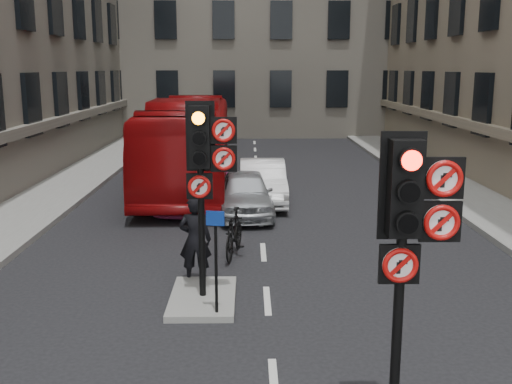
{
  "coord_description": "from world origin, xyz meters",
  "views": [
    {
      "loc": [
        -0.34,
        -5.52,
        4.27
      ],
      "look_at": [
        -0.24,
        2.49,
        2.6
      ],
      "focal_mm": 42.0,
      "sensor_mm": 36.0,
      "label": 1
    }
  ],
  "objects_px": {
    "motorcyclist": "(195,240)",
    "info_sign": "(216,248)",
    "signal_near": "(411,220)",
    "car_pink": "(195,182)",
    "car_white": "(263,182)",
    "bus_red": "(189,143)",
    "motorcycle": "(234,233)",
    "car_silver": "(245,193)",
    "signal_far": "(205,158)"
  },
  "relations": [
    {
      "from": "motorcyclist",
      "to": "info_sign",
      "type": "xyz_separation_m",
      "value": [
        0.52,
        -1.82,
        0.39
      ]
    },
    {
      "from": "signal_near",
      "to": "car_pink",
      "type": "distance_m",
      "value": 12.73
    },
    {
      "from": "car_white",
      "to": "info_sign",
      "type": "distance_m",
      "value": 9.2
    },
    {
      "from": "signal_near",
      "to": "info_sign",
      "type": "distance_m",
      "value": 4.19
    },
    {
      "from": "bus_red",
      "to": "motorcycle",
      "type": "height_order",
      "value": "bus_red"
    },
    {
      "from": "car_silver",
      "to": "info_sign",
      "type": "relative_size",
      "value": 2.1
    },
    {
      "from": "signal_near",
      "to": "signal_far",
      "type": "xyz_separation_m",
      "value": [
        -2.6,
        4.0,
        0.12
      ]
    },
    {
      "from": "signal_near",
      "to": "motorcycle",
      "type": "xyz_separation_m",
      "value": [
        -2.17,
        6.75,
        -2.04
      ]
    },
    {
      "from": "signal_far",
      "to": "car_pink",
      "type": "height_order",
      "value": "signal_far"
    },
    {
      "from": "info_sign",
      "to": "bus_red",
      "type": "bearing_deg",
      "value": 107.68
    },
    {
      "from": "motorcycle",
      "to": "motorcyclist",
      "type": "xyz_separation_m",
      "value": [
        -0.73,
        -1.74,
        0.35
      ]
    },
    {
      "from": "signal_far",
      "to": "car_white",
      "type": "xyz_separation_m",
      "value": [
        1.22,
        8.31,
        -2.03
      ]
    },
    {
      "from": "motorcyclist",
      "to": "info_sign",
      "type": "relative_size",
      "value": 0.99
    },
    {
      "from": "car_silver",
      "to": "bus_red",
      "type": "distance_m",
      "value": 4.84
    },
    {
      "from": "car_pink",
      "to": "signal_far",
      "type": "bearing_deg",
      "value": -80.63
    },
    {
      "from": "motorcycle",
      "to": "info_sign",
      "type": "relative_size",
      "value": 1.0
    },
    {
      "from": "signal_far",
      "to": "bus_red",
      "type": "distance_m",
      "value": 11.09
    },
    {
      "from": "signal_far",
      "to": "car_pink",
      "type": "relative_size",
      "value": 0.73
    },
    {
      "from": "car_silver",
      "to": "motorcyclist",
      "type": "distance_m",
      "value": 5.76
    },
    {
      "from": "signal_near",
      "to": "car_white",
      "type": "height_order",
      "value": "signal_near"
    },
    {
      "from": "signal_near",
      "to": "signal_far",
      "type": "bearing_deg",
      "value": 123.02
    },
    {
      "from": "car_silver",
      "to": "car_pink",
      "type": "distance_m",
      "value": 2.14
    },
    {
      "from": "motorcycle",
      "to": "info_sign",
      "type": "height_order",
      "value": "info_sign"
    },
    {
      "from": "car_pink",
      "to": "bus_red",
      "type": "relative_size",
      "value": 0.42
    },
    {
      "from": "car_silver",
      "to": "bus_red",
      "type": "xyz_separation_m",
      "value": [
        -2.06,
        4.27,
        0.95
      ]
    },
    {
      "from": "motorcycle",
      "to": "info_sign",
      "type": "distance_m",
      "value": 3.64
    },
    {
      "from": "car_silver",
      "to": "car_pink",
      "type": "relative_size",
      "value": 0.78
    },
    {
      "from": "bus_red",
      "to": "motorcyclist",
      "type": "height_order",
      "value": "bus_red"
    },
    {
      "from": "car_silver",
      "to": "info_sign",
      "type": "distance_m",
      "value": 7.52
    },
    {
      "from": "car_silver",
      "to": "info_sign",
      "type": "xyz_separation_m",
      "value": [
        -0.46,
        -7.48,
        0.64
      ]
    },
    {
      "from": "motorcyclist",
      "to": "signal_far",
      "type": "bearing_deg",
      "value": 107.42
    },
    {
      "from": "motorcyclist",
      "to": "car_pink",
      "type": "bearing_deg",
      "value": -84.17
    },
    {
      "from": "car_white",
      "to": "motorcycle",
      "type": "height_order",
      "value": "car_white"
    },
    {
      "from": "signal_near",
      "to": "car_pink",
      "type": "xyz_separation_m",
      "value": [
        -3.53,
        12.09,
        -1.88
      ]
    },
    {
      "from": "car_silver",
      "to": "bus_red",
      "type": "height_order",
      "value": "bus_red"
    },
    {
      "from": "signal_far",
      "to": "bus_red",
      "type": "bearing_deg",
      "value": 97.22
    },
    {
      "from": "info_sign",
      "to": "motorcycle",
      "type": "bearing_deg",
      "value": 96.39
    },
    {
      "from": "signal_near",
      "to": "car_silver",
      "type": "distance_m",
      "value": 11.02
    },
    {
      "from": "car_silver",
      "to": "motorcycle",
      "type": "bearing_deg",
      "value": -96.61
    },
    {
      "from": "signal_near",
      "to": "car_pink",
      "type": "bearing_deg",
      "value": 106.27
    },
    {
      "from": "signal_near",
      "to": "info_sign",
      "type": "height_order",
      "value": "signal_near"
    },
    {
      "from": "signal_far",
      "to": "info_sign",
      "type": "relative_size",
      "value": 1.97
    },
    {
      "from": "car_white",
      "to": "car_pink",
      "type": "xyz_separation_m",
      "value": [
        -2.15,
        -0.22,
        0.03
      ]
    },
    {
      "from": "bus_red",
      "to": "info_sign",
      "type": "distance_m",
      "value": 11.87
    },
    {
      "from": "signal_far",
      "to": "motorcyclist",
      "type": "distance_m",
      "value": 2.09
    },
    {
      "from": "car_white",
      "to": "info_sign",
      "type": "bearing_deg",
      "value": -96.86
    },
    {
      "from": "car_white",
      "to": "bus_red",
      "type": "bearing_deg",
      "value": 134.13
    },
    {
      "from": "signal_far",
      "to": "car_pink",
      "type": "distance_m",
      "value": 8.38
    },
    {
      "from": "signal_far",
      "to": "car_silver",
      "type": "bearing_deg",
      "value": 84.26
    },
    {
      "from": "signal_far",
      "to": "car_pink",
      "type": "bearing_deg",
      "value": 96.54
    }
  ]
}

